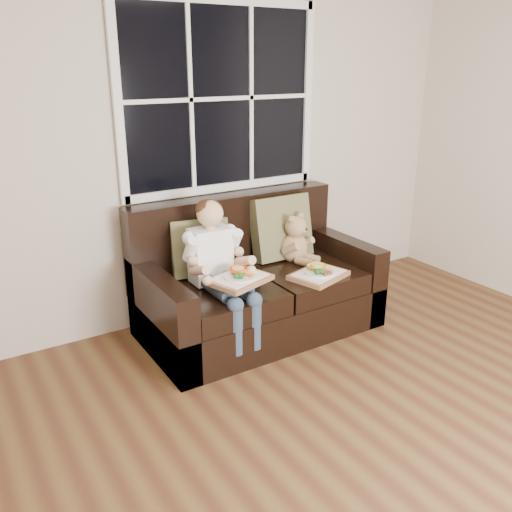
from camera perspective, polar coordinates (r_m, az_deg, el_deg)
ground at (r=2.91m, az=21.69°, el=-22.86°), size 5.00×5.00×0.00m
window_back at (r=4.12m, az=-3.70°, el=16.21°), size 1.62×0.04×1.37m
loveseat at (r=4.04m, az=-0.13°, el=-3.46°), size 1.70×0.92×0.96m
pillow_left at (r=3.88m, az=-5.91°, el=0.87°), size 0.44×0.28×0.42m
pillow_right at (r=4.21m, az=2.67°, el=3.02°), size 0.49×0.22×0.50m
child at (r=3.65m, az=-4.06°, el=-0.33°), size 0.40×0.60×0.91m
teddy_bear at (r=4.16m, az=4.16°, el=1.52°), size 0.27×0.32×0.39m
tray_left at (r=3.54m, az=-1.75°, el=-2.30°), size 0.45×0.39×0.09m
tray_right at (r=3.89m, az=6.61°, el=-1.85°), size 0.45×0.39×0.09m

